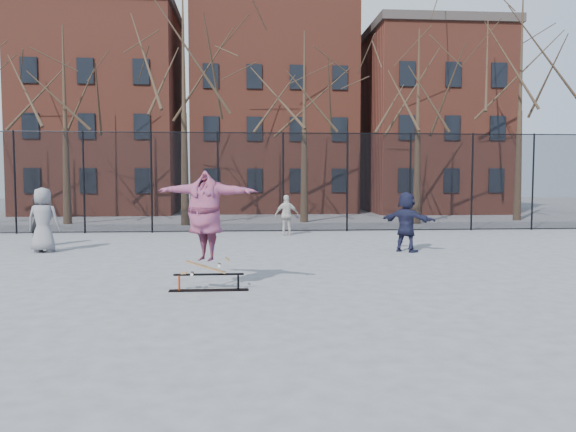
{
  "coord_description": "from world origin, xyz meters",
  "views": [
    {
      "loc": [
        -0.35,
        -9.45,
        2.21
      ],
      "look_at": [
        0.5,
        1.5,
        1.44
      ],
      "focal_mm": 35.0,
      "sensor_mm": 36.0,
      "label": 1
    }
  ],
  "objects": [
    {
      "name": "bystander_navy",
      "position": [
        4.41,
        6.7,
        0.89
      ],
      "size": [
        1.59,
        1.48,
        1.78
      ],
      "primitive_type": "imported",
      "rotation": [
        0.0,
        0.0,
        2.42
      ],
      "color": "#1C1D38",
      "rests_on": "ground"
    },
    {
      "name": "tree_row",
      "position": [
        -0.25,
        17.15,
        7.36
      ],
      "size": [
        33.66,
        7.46,
        10.67
      ],
      "color": "black",
      "rests_on": "ground"
    },
    {
      "name": "fence",
      "position": [
        -0.01,
        13.0,
        2.05
      ],
      "size": [
        34.03,
        0.07,
        4.0
      ],
      "color": "black",
      "rests_on": "ground"
    },
    {
      "name": "skate_rail",
      "position": [
        -1.05,
        1.43,
        0.13
      ],
      "size": [
        1.54,
        0.24,
        0.34
      ],
      "color": "black",
      "rests_on": "ground"
    },
    {
      "name": "skateboard",
      "position": [
        -1.11,
        1.43,
        0.39
      ],
      "size": [
        0.86,
        0.2,
        0.1
      ],
      "primitive_type": null,
      "color": "olive",
      "rests_on": "skate_rail"
    },
    {
      "name": "rowhouses",
      "position": [
        0.72,
        26.0,
        6.06
      ],
      "size": [
        29.0,
        7.0,
        13.0
      ],
      "color": "brown",
      "rests_on": "ground"
    },
    {
      "name": "skater",
      "position": [
        -1.11,
        1.43,
        1.31
      ],
      "size": [
        2.2,
        1.37,
        1.74
      ],
      "primitive_type": "imported",
      "rotation": [
        0.0,
        0.0,
        -0.4
      ],
      "color": "#49388C",
      "rests_on": "skateboard"
    },
    {
      "name": "bystander_black",
      "position": [
        -6.89,
        8.88,
        0.82
      ],
      "size": [
        0.68,
        0.54,
        1.64
      ],
      "primitive_type": "imported",
      "rotation": [
        0.0,
        0.0,
        2.87
      ],
      "color": "black",
      "rests_on": "ground"
    },
    {
      "name": "ground",
      "position": [
        0.0,
        0.0,
        0.0
      ],
      "size": [
        100.0,
        100.0,
        0.0
      ],
      "primitive_type": "plane",
      "color": "#5D5E62"
    },
    {
      "name": "bystander_white",
      "position": [
        1.24,
        11.62,
        0.77
      ],
      "size": [
        0.92,
        0.43,
        1.54
      ],
      "primitive_type": "imported",
      "rotation": [
        0.0,
        0.0,
        3.21
      ],
      "color": "beige",
      "rests_on": "ground"
    },
    {
      "name": "bystander_grey",
      "position": [
        -6.23,
        7.41,
        0.95
      ],
      "size": [
        0.97,
        0.67,
        1.9
      ],
      "primitive_type": "imported",
      "rotation": [
        0.0,
        0.0,
        3.07
      ],
      "color": "slate",
      "rests_on": "ground"
    }
  ]
}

